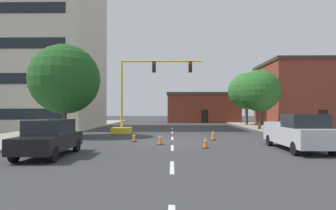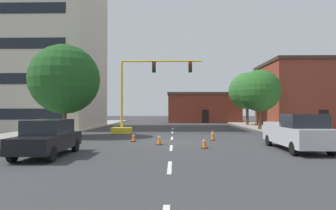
{
  "view_description": "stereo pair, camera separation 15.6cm",
  "coord_description": "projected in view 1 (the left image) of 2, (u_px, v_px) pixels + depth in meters",
  "views": [
    {
      "loc": [
        0.02,
        -19.4,
        2.22
      ],
      "look_at": [
        -0.43,
        8.22,
        2.67
      ],
      "focal_mm": 30.19,
      "sensor_mm": 36.0,
      "label": 1
    },
    {
      "loc": [
        0.17,
        -19.39,
        2.22
      ],
      "look_at": [
        -0.43,
        8.22,
        2.67
      ],
      "focal_mm": 30.19,
      "sensor_mm": 36.0,
      "label": 2
    }
  ],
  "objects": [
    {
      "name": "traffic_cone_roadside_a",
      "position": [
        205.0,
        142.0,
        16.23
      ],
      "size": [
        0.36,
        0.36,
        0.67
      ],
      "color": "black",
      "rests_on": "ground_plane"
    },
    {
      "name": "traffic_signal_gantry",
      "position": [
        133.0,
        110.0,
        26.28
      ],
      "size": [
        8.42,
        1.2,
        6.83
      ],
      "color": "yellow",
      "rests_on": "ground_plane"
    },
    {
      "name": "tree_right_far",
      "position": [
        247.0,
        91.0,
        38.93
      ],
      "size": [
        5.07,
        5.07,
        7.34
      ],
      "color": "brown",
      "rests_on": "ground_plane"
    },
    {
      "name": "lane_stripe_seg_5",
      "position": [
        172.0,
        129.0,
        32.85
      ],
      "size": [
        0.16,
        2.4,
        0.01
      ],
      "primitive_type": "cube",
      "color": "silver",
      "rests_on": "ground_plane"
    },
    {
      "name": "lane_stripe_seg_1",
      "position": [
        172.0,
        167.0,
        10.86
      ],
      "size": [
        0.16,
        2.4,
        0.01
      ],
      "primitive_type": "cube",
      "color": "silver",
      "rests_on": "ground_plane"
    },
    {
      "name": "building_row_right",
      "position": [
        303.0,
        94.0,
        37.12
      ],
      "size": [
        10.31,
        10.05,
        8.43
      ],
      "color": "brown",
      "rests_on": "ground_plane"
    },
    {
      "name": "lane_stripe_seg_3",
      "position": [
        172.0,
        138.0,
        21.85
      ],
      "size": [
        0.16,
        2.4,
        0.01
      ],
      "primitive_type": "cube",
      "color": "silver",
      "rests_on": "ground_plane"
    },
    {
      "name": "traffic_cone_roadside_c",
      "position": [
        134.0,
        137.0,
        19.49
      ],
      "size": [
        0.36,
        0.36,
        0.65
      ],
      "color": "black",
      "rests_on": "ground_plane"
    },
    {
      "name": "traffic_cone_roadside_b",
      "position": [
        213.0,
        135.0,
        20.5
      ],
      "size": [
        0.36,
        0.36,
        0.79
      ],
      "color": "black",
      "rests_on": "ground_plane"
    },
    {
      "name": "traffic_cone_roadside_d",
      "position": [
        160.0,
        139.0,
        17.8
      ],
      "size": [
        0.36,
        0.36,
        0.77
      ],
      "color": "black",
      "rests_on": "ground_plane"
    },
    {
      "name": "tree_left_near",
      "position": [
        65.0,
        79.0,
        22.97
      ],
      "size": [
        5.65,
        5.65,
        7.53
      ],
      "color": "brown",
      "rests_on": "ground_plane"
    },
    {
      "name": "building_tall_left",
      "position": [
        34.0,
        39.0,
        34.14
      ],
      "size": [
        15.4,
        12.32,
        21.57
      ],
      "color": "beige",
      "rests_on": "ground_plane"
    },
    {
      "name": "ground_plane",
      "position": [
        172.0,
        142.0,
        19.35
      ],
      "size": [
        160.0,
        160.0,
        0.0
      ],
      "primitive_type": "plane",
      "color": "#38383A"
    },
    {
      "name": "lane_stripe_seg_2",
      "position": [
        172.0,
        148.0,
        16.36
      ],
      "size": [
        0.16,
        2.4,
        0.01
      ],
      "primitive_type": "cube",
      "color": "silver",
      "rests_on": "ground_plane"
    },
    {
      "name": "sidewalk_right",
      "position": [
        296.0,
        132.0,
        27.16
      ],
      "size": [
        6.0,
        56.0,
        0.14
      ],
      "primitive_type": "cube",
      "color": "#9E998E",
      "rests_on": "ground_plane"
    },
    {
      "name": "tree_right_mid",
      "position": [
        259.0,
        91.0,
        30.29
      ],
      "size": [
        4.48,
        4.48,
        6.51
      ],
      "color": "brown",
      "rests_on": "ground_plane"
    },
    {
      "name": "sedan_black_near_left",
      "position": [
        49.0,
        138.0,
        13.42
      ],
      "size": [
        1.95,
        4.54,
        1.74
      ],
      "color": "black",
      "rests_on": "ground_plane"
    },
    {
      "name": "lane_stripe_seg_4",
      "position": [
        172.0,
        132.0,
        27.35
      ],
      "size": [
        0.16,
        2.4,
        0.01
      ],
      "primitive_type": "cube",
      "color": "silver",
      "rests_on": "ground_plane"
    },
    {
      "name": "building_brick_center",
      "position": [
        202.0,
        108.0,
        50.72
      ],
      "size": [
        12.52,
        8.95,
        5.14
      ],
      "color": "brown",
      "rests_on": "ground_plane"
    },
    {
      "name": "pickup_truck_silver",
      "position": [
        298.0,
        132.0,
        15.39
      ],
      "size": [
        2.05,
        5.42,
        1.99
      ],
      "color": "#BCBCC1",
      "rests_on": "ground_plane"
    },
    {
      "name": "sidewalk_left",
      "position": [
        50.0,
        132.0,
        27.55
      ],
      "size": [
        6.0,
        56.0,
        0.14
      ],
      "primitive_type": "cube",
      "color": "#9E998E",
      "rests_on": "ground_plane"
    }
  ]
}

